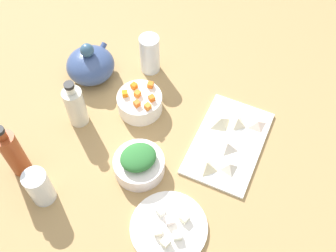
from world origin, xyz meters
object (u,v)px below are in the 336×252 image
Objects in this scene: bowl_greens at (139,165)px; bowl_carrots at (140,103)px; teapot at (90,65)px; drinking_glass_1 at (39,187)px; plate_tofu at (169,228)px; bottle_1 at (13,153)px; bottle_0 at (76,106)px; drinking_glass_0 at (150,54)px; cutting_board at (228,142)px.

bowl_carrots is (20.04, 11.77, 0.37)cm from bowl_greens.
drinking_glass_1 is at bearing -162.29° from teapot.
bottle_1 reaches higher than plate_tofu.
bottle_0 is at bearing 132.15° from bowl_carrots.
drinking_glass_1 is (-20.89, 19.77, 3.50)cm from bowl_greens.
bowl_carrots is at bearing -160.62° from drinking_glass_0.
bowl_carrots is 1.18× the size of drinking_glass_1.
cutting_board is 64.70cm from bottle_1.
plate_tofu is 60.55cm from drinking_glass_0.
plate_tofu is at bearing -125.62° from teapot.
plate_tofu is 62.83cm from teapot.
bowl_greens is 23.24cm from bowl_carrots.
plate_tofu is 20.61cm from bowl_greens.
bowl_greens is 0.71× the size of bottle_1.
plate_tofu is 1.20× the size of teapot.
bottle_1 is (-23.20, 4.58, 1.60)cm from bottle_0.
plate_tofu is at bearing -138.40° from bowl_carrots.
drinking_glass_0 is 58.27cm from drinking_glass_1.
teapot is at bearing 54.42° from bowl_greens.
bowl_greens reaches higher than plate_tofu.
plate_tofu is 1.18× the size of bottle_0.
bottle_0 is 1.46× the size of drinking_glass_1.
bottle_0 is at bearing 76.72° from bowl_greens.
cutting_board is 1.52× the size of plate_tofu.
bottle_1 is 1.48× the size of drinking_glass_0.
bowl_greens is 1.03× the size of bowl_carrots.
drinking_glass_1 is (-42.46, 39.60, 5.77)cm from cutting_board.
bottle_0 is (6.35, 26.89, 4.94)cm from bowl_greens.
bottle_1 is at bearing 168.83° from bottle_0.
cutting_board is 1.52× the size of bottle_1.
cutting_board is 2.15× the size of bowl_greens.
cutting_board is 2.25× the size of drinking_glass_0.
bottle_0 is 32.29cm from drinking_glass_0.
cutting_board is at bearing -53.16° from bottle_1.
bottle_0 reaches higher than drinking_glass_1.
bottle_0 reaches higher than bowl_carrots.
bottle_0 is at bearing 14.66° from drinking_glass_1.
bowl_greens is at bearing 137.42° from cutting_board.
drinking_glass_0 reaches higher than bowl_greens.
teapot is 41.63cm from bottle_1.
bowl_carrots is at bearing 30.43° from bowl_greens.
bowl_greens is at bearing -43.43° from drinking_glass_1.
drinking_glass_0 reaches higher than drinking_glass_1.
bottle_1 is 1.73× the size of drinking_glass_1.
drinking_glass_1 is at bearing 178.12° from drinking_glass_0.
drinking_glass_1 is (-58.23, 1.91, -1.04)cm from drinking_glass_0.
bottle_1 is 12.75cm from drinking_glass_1.
cutting_board is 33.69cm from plate_tofu.
bottle_0 is 0.85× the size of bottle_1.
bowl_greens is 41.64cm from drinking_glass_0.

